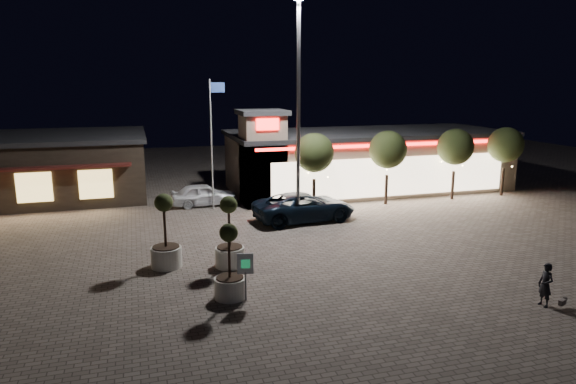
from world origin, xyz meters
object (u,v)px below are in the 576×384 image
object	(u,v)px
planter_mid	(230,275)
valet_sign	(245,268)
pedestrian	(546,285)
planter_left	(166,245)
pickup_truck	(304,207)
white_sedan	(204,195)

from	to	relation	value
planter_mid	valet_sign	size ratio (longest dim) A/B	1.58
pedestrian	planter_mid	bearing A→B (deg)	-113.02
pedestrian	planter_left	xyz separation A→B (m)	(-12.66, 7.92, 0.21)
pickup_truck	valet_sign	distance (m)	11.32
pickup_truck	valet_sign	xyz separation A→B (m)	(-5.55, -9.86, 0.44)
white_sedan	pedestrian	distance (m)	21.05
planter_left	planter_mid	xyz separation A→B (m)	(2.04, -4.00, -0.12)
pickup_truck	planter_mid	world-z (taller)	planter_mid
pickup_truck	pedestrian	xyz separation A→B (m)	(4.56, -13.39, -0.02)
pickup_truck	pedestrian	size ratio (longest dim) A/B	3.71
pickup_truck	planter_left	xyz separation A→B (m)	(-8.10, -5.47, 0.18)
pickup_truck	pedestrian	world-z (taller)	pickup_truck
pickup_truck	valet_sign	world-z (taller)	valet_sign
planter_left	planter_mid	world-z (taller)	planter_left
pickup_truck	valet_sign	bearing A→B (deg)	145.25
planter_mid	valet_sign	bearing A→B (deg)	-37.44
pedestrian	valet_sign	bearing A→B (deg)	-112.00
white_sedan	pickup_truck	bearing A→B (deg)	-138.85
white_sedan	pedestrian	world-z (taller)	pedestrian
planter_left	pedestrian	bearing A→B (deg)	-32.01
white_sedan	planter_left	world-z (taller)	planter_left
white_sedan	planter_left	distance (m)	11.23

